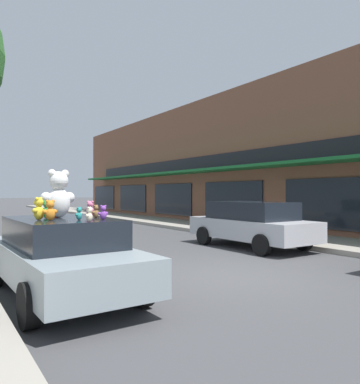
{
  "coord_description": "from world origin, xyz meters",
  "views": [
    {
      "loc": [
        -5.35,
        -6.27,
        1.83
      ],
      "look_at": [
        0.12,
        2.06,
        1.85
      ],
      "focal_mm": 35.0,
      "sensor_mm": 36.0,
      "label": 1
    }
  ],
  "objects": [
    {
      "name": "teddy_bear_yellow",
      "position": [
        -3.91,
        0.18,
        1.56
      ],
      "size": [
        0.25,
        0.26,
        0.38
      ],
      "rotation": [
        0.0,
        0.0,
        3.96
      ],
      "color": "yellow",
      "rests_on": "plush_art_car"
    },
    {
      "name": "teddy_bear_red",
      "position": [
        -3.34,
        1.33,
        1.56
      ],
      "size": [
        0.23,
        0.29,
        0.38
      ],
      "rotation": [
        0.0,
        0.0,
        4.23
      ],
      "color": "red",
      "rests_on": "plush_art_car"
    },
    {
      "name": "ground_plane",
      "position": [
        0.0,
        0.0,
        0.0
      ],
      "size": [
        260.0,
        260.0,
        0.0
      ],
      "primitive_type": "plane",
      "color": "#424244"
    },
    {
      "name": "teddy_bear_teal",
      "position": [
        -3.35,
        -0.18,
        1.48
      ],
      "size": [
        0.16,
        0.14,
        0.22
      ],
      "rotation": [
        0.0,
        0.0,
        3.75
      ],
      "color": "teal",
      "rests_on": "plush_art_car"
    },
    {
      "name": "teddy_bear_pink",
      "position": [
        -2.93,
        0.44,
        1.52
      ],
      "size": [
        0.2,
        0.21,
        0.31
      ],
      "rotation": [
        0.0,
        0.0,
        2.32
      ],
      "color": "pink",
      "rests_on": "plush_art_car"
    },
    {
      "name": "teddy_bear_green",
      "position": [
        -3.69,
        0.54,
        1.53
      ],
      "size": [
        0.24,
        0.15,
        0.32
      ],
      "rotation": [
        0.0,
        0.0,
        3.26
      ],
      "color": "green",
      "rests_on": "plush_art_car"
    },
    {
      "name": "teddy_bear_giant",
      "position": [
        -3.47,
        0.6,
        1.8
      ],
      "size": [
        0.65,
        0.42,
        0.87
      ],
      "rotation": [
        0.0,
        0.0,
        3.28
      ],
      "color": "white",
      "rests_on": "plush_art_car"
    },
    {
      "name": "parked_car_far_center",
      "position": [
        3.47,
        2.85,
        0.82
      ],
      "size": [
        2.04,
        4.47,
        1.52
      ],
      "color": "#B7B7BC",
      "rests_on": "ground_plane"
    },
    {
      "name": "teddy_bear_cream",
      "position": [
        -3.34,
        -0.65,
        1.49
      ],
      "size": [
        0.16,
        0.16,
        0.24
      ],
      "rotation": [
        0.0,
        0.0,
        3.95
      ],
      "color": "beige",
      "rests_on": "plush_art_car"
    },
    {
      "name": "teddy_bear_orange",
      "position": [
        -3.77,
        0.01,
        1.54
      ],
      "size": [
        0.25,
        0.16,
        0.34
      ],
      "rotation": [
        0.0,
        0.0,
        3.26
      ],
      "color": "orange",
      "rests_on": "plush_art_car"
    },
    {
      "name": "storefront_row",
      "position": [
        13.13,
        11.34,
        3.62
      ],
      "size": [
        12.75,
        34.82,
        7.24
      ],
      "color": "brown",
      "rests_on": "ground_plane"
    },
    {
      "name": "plush_art_car",
      "position": [
        -3.46,
        0.43,
        0.74
      ],
      "size": [
        2.01,
        4.47,
        1.38
      ],
      "rotation": [
        0.0,
        0.0,
        0.02
      ],
      "color": "#8C999E",
      "rests_on": "ground_plane"
    },
    {
      "name": "teddy_bear_brown",
      "position": [
        -2.92,
        0.2,
        1.49
      ],
      "size": [
        0.17,
        0.14,
        0.23
      ],
      "rotation": [
        0.0,
        0.0,
        3.68
      ],
      "color": "olive",
      "rests_on": "plush_art_car"
    },
    {
      "name": "teddy_bear_purple",
      "position": [
        -2.98,
        -0.31,
        1.5
      ],
      "size": [
        0.18,
        0.11,
        0.25
      ],
      "rotation": [
        0.0,
        0.0,
        3.09
      ],
      "color": "purple",
      "rests_on": "plush_art_car"
    }
  ]
}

